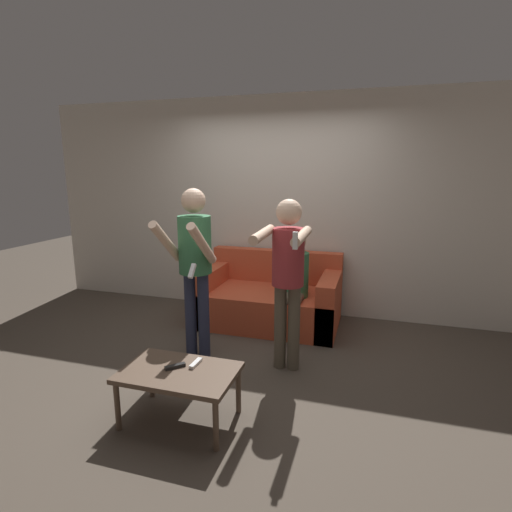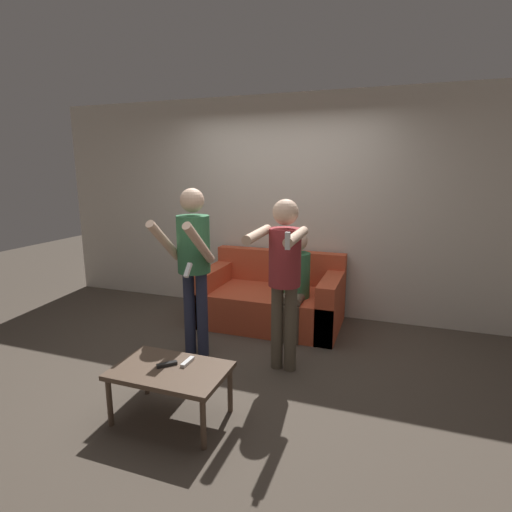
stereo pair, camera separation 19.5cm
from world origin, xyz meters
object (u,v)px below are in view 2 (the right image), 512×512
(couch, at_px, (271,300))
(coffee_table, at_px, (170,374))
(remote_far, at_px, (188,362))
(person_standing_left, at_px, (193,255))
(person_standing_right, at_px, (284,267))
(person_seated, at_px, (295,279))
(remote_near, at_px, (167,364))

(couch, height_order, coffee_table, couch)
(couch, distance_m, remote_far, 1.97)
(person_standing_left, height_order, person_standing_right, person_standing_left)
(coffee_table, height_order, remote_far, remote_far)
(person_standing_left, height_order, person_seated, person_standing_left)
(person_standing_right, xyz_separation_m, remote_far, (-0.49, -0.88, -0.56))
(person_standing_left, bearing_deg, person_seated, 46.44)
(couch, relative_size, coffee_table, 1.99)
(couch, bearing_deg, remote_far, -91.15)
(remote_far, bearing_deg, person_standing_right, 61.01)
(person_standing_right, xyz_separation_m, remote_near, (-0.61, -0.97, -0.56))
(couch, xyz_separation_m, person_standing_right, (0.45, -1.08, 0.69))
(person_seated, distance_m, remote_far, 1.78)
(person_seated, relative_size, remote_near, 8.81)
(couch, xyz_separation_m, coffee_table, (-0.12, -2.07, 0.08))
(person_standing_left, bearing_deg, remote_far, -65.21)
(person_seated, xyz_separation_m, remote_far, (-0.39, -1.72, -0.23))
(coffee_table, relative_size, remote_far, 5.46)
(remote_near, bearing_deg, person_seated, 74.26)
(person_standing_right, bearing_deg, coffee_table, -119.84)
(couch, distance_m, remote_near, 2.06)
(couch, height_order, person_standing_left, person_standing_left)
(person_standing_left, distance_m, person_seated, 1.21)
(person_standing_right, relative_size, coffee_table, 1.90)
(person_seated, height_order, coffee_table, person_seated)
(person_seated, bearing_deg, person_standing_left, -133.56)
(couch, xyz_separation_m, person_seated, (0.35, -0.24, 0.36))
(couch, bearing_deg, remote_near, -94.55)
(person_standing_left, xyz_separation_m, person_seated, (0.79, 0.84, -0.38))
(couch, distance_m, coffee_table, 2.08)
(person_seated, bearing_deg, remote_near, -105.74)
(couch, distance_m, person_seated, 0.55)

